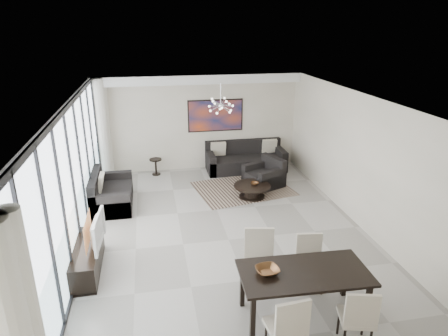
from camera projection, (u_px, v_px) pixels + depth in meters
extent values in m
cube|color=#A8A39B|center=(229.00, 239.00, 8.39)|extent=(6.00, 9.00, 0.02)
cube|color=white|center=(229.00, 103.00, 7.40)|extent=(6.00, 9.00, 0.02)
cube|color=silver|center=(199.00, 123.00, 12.04)|extent=(6.00, 0.02, 2.90)
cube|color=silver|center=(367.00, 166.00, 8.43)|extent=(0.02, 9.00, 2.90)
cube|color=white|center=(71.00, 187.00, 7.37)|extent=(0.01, 8.95, 2.85)
cube|color=black|center=(63.00, 112.00, 6.89)|extent=(0.04, 8.95, 0.10)
cube|color=black|center=(83.00, 253.00, 7.86)|extent=(0.04, 8.95, 0.06)
cube|color=black|center=(32.00, 286.00, 4.61)|extent=(0.04, 0.05, 2.88)
cube|color=black|center=(51.00, 242.00, 5.53)|extent=(0.04, 0.05, 2.88)
cube|color=black|center=(64.00, 210.00, 6.45)|extent=(0.04, 0.05, 2.88)
cube|color=black|center=(73.00, 187.00, 7.37)|extent=(0.04, 0.05, 2.88)
cube|color=black|center=(81.00, 168.00, 8.30)|extent=(0.04, 0.05, 2.88)
cube|color=black|center=(87.00, 154.00, 9.22)|extent=(0.04, 0.05, 2.88)
cube|color=black|center=(92.00, 142.00, 10.14)|extent=(0.04, 0.05, 2.88)
cube|color=black|center=(96.00, 132.00, 11.06)|extent=(0.04, 0.05, 2.88)
cylinder|color=silver|center=(102.00, 130.00, 11.22)|extent=(0.36, 0.36, 2.85)
cube|color=white|center=(199.00, 79.00, 11.40)|extent=(5.98, 0.40, 0.26)
cube|color=#C1441A|center=(215.00, 116.00, 12.04)|extent=(1.68, 0.04, 0.98)
cylinder|color=silver|center=(221.00, 94.00, 9.85)|extent=(0.02, 0.02, 0.55)
sphere|color=silver|center=(221.00, 106.00, 9.94)|extent=(0.12, 0.12, 0.12)
cube|color=black|center=(243.00, 189.00, 10.96)|extent=(2.77, 2.31, 0.01)
cylinder|color=black|center=(252.00, 186.00, 10.34)|extent=(0.96, 0.96, 0.04)
cylinder|color=black|center=(252.00, 192.00, 10.39)|extent=(0.42, 0.42, 0.30)
cylinder|color=black|center=(252.00, 196.00, 10.44)|extent=(0.67, 0.67, 0.03)
imported|color=brown|center=(255.00, 184.00, 10.35)|extent=(0.24, 0.24, 0.06)
cube|color=black|center=(246.00, 163.00, 12.27)|extent=(2.39, 0.98, 0.43)
cube|color=black|center=(243.00, 146.00, 12.48)|extent=(2.39, 0.20, 0.43)
cube|color=black|center=(211.00, 163.00, 12.04)|extent=(0.20, 0.98, 0.63)
cube|color=black|center=(280.00, 158.00, 12.43)|extent=(0.20, 0.98, 0.63)
cube|color=black|center=(113.00, 197.00, 9.92)|extent=(0.94, 1.68, 0.42)
cube|color=black|center=(95.00, 183.00, 9.71)|extent=(0.19, 1.68, 0.42)
cube|color=black|center=(110.00, 207.00, 9.20)|extent=(0.94, 0.19, 0.61)
cube|color=black|center=(114.00, 183.00, 10.57)|extent=(0.94, 0.19, 0.61)
cube|color=black|center=(263.00, 179.00, 11.13)|extent=(1.17, 1.19, 0.39)
cube|color=black|center=(274.00, 163.00, 11.18)|extent=(0.52, 0.92, 0.39)
cube|color=black|center=(255.00, 172.00, 11.39)|extent=(0.87, 0.50, 0.56)
cube|color=black|center=(272.00, 180.00, 10.80)|extent=(0.87, 0.50, 0.56)
cylinder|color=black|center=(155.00, 160.00, 11.81)|extent=(0.36, 0.36, 0.04)
cylinder|color=black|center=(156.00, 167.00, 11.90)|extent=(0.06, 0.06, 0.45)
cylinder|color=black|center=(156.00, 174.00, 11.97)|extent=(0.25, 0.25, 0.03)
cube|color=black|center=(87.00, 258.00, 7.30)|extent=(0.44, 1.58, 0.49)
imported|color=gray|center=(94.00, 231.00, 7.18)|extent=(0.19, 0.98, 0.56)
cube|color=black|center=(304.00, 273.00, 5.96)|extent=(1.98, 1.05, 0.04)
cube|color=black|center=(253.00, 318.00, 5.63)|extent=(0.07, 0.07, 0.77)
cube|color=black|center=(242.00, 285.00, 6.33)|extent=(0.07, 0.07, 0.77)
cube|color=black|center=(367.00, 306.00, 5.88)|extent=(0.07, 0.07, 0.77)
cube|color=black|center=(345.00, 275.00, 6.58)|extent=(0.07, 0.07, 0.77)
cube|color=beige|center=(285.00, 327.00, 5.34)|extent=(0.52, 0.52, 0.06)
cube|color=beige|center=(293.00, 321.00, 5.06)|extent=(0.48, 0.09, 0.58)
cylinder|color=black|center=(266.00, 335.00, 5.55)|extent=(0.04, 0.04, 0.45)
cube|color=beige|center=(356.00, 317.00, 5.54)|extent=(0.55, 0.55, 0.06)
cube|color=beige|center=(362.00, 312.00, 5.27)|extent=(0.45, 0.16, 0.55)
cylinder|color=black|center=(338.00, 322.00, 5.80)|extent=(0.04, 0.04, 0.42)
cube|color=beige|center=(260.00, 265.00, 6.65)|extent=(0.58, 0.58, 0.06)
cube|color=beige|center=(259.00, 244.00, 6.76)|extent=(0.50, 0.15, 0.60)
cylinder|color=black|center=(272.00, 286.00, 6.56)|extent=(0.04, 0.04, 0.46)
cylinder|color=black|center=(247.00, 272.00, 6.93)|extent=(0.04, 0.04, 0.46)
cube|color=beige|center=(311.00, 266.00, 6.72)|extent=(0.50, 0.50, 0.06)
cube|color=beige|center=(309.00, 247.00, 6.82)|extent=(0.44, 0.11, 0.54)
cylinder|color=black|center=(322.00, 284.00, 6.65)|extent=(0.04, 0.04, 0.41)
cylinder|color=black|center=(297.00, 272.00, 6.96)|extent=(0.04, 0.04, 0.41)
imported|color=brown|center=(267.00, 271.00, 5.91)|extent=(0.39, 0.39, 0.08)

